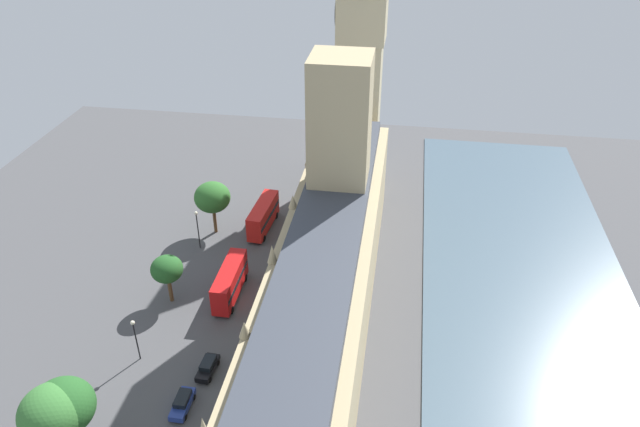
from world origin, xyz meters
TOP-DOWN VIEW (x-y plane):
  - ground_plane at (0.00, 0.00)m, footprint 138.88×138.88m
  - river_thames at (-30.16, 0.00)m, footprint 30.16×124.99m
  - parliament_building at (-1.99, -1.78)m, footprint 11.80×68.88m
  - clock_tower at (-2.01, -41.19)m, footprint 8.36×8.36m
  - double_decker_bus_by_river_gate at (11.84, -21.96)m, footprint 3.26×10.65m
  - double_decker_bus_leading at (12.43, -3.92)m, footprint 2.66×10.50m
  - car_black_far_end at (11.16, 10.75)m, footprint 1.97×4.48m
  - car_blue_midblock at (12.32, 16.55)m, footprint 1.85×4.61m
  - pedestrian_opposite_hall at (6.10, -3.38)m, footprint 0.65×0.56m
  - pedestrian_trailing at (6.14, 0.30)m, footprint 0.71×0.69m
  - plane_tree_kerbside at (21.36, 24.16)m, footprint 6.55×6.55m
  - plane_tree_corner at (21.85, 25.14)m, footprint 6.63×6.63m
  - plane_tree_under_trees at (20.55, -1.62)m, footprint 4.50×4.50m
  - plane_tree_near_tower at (19.62, -19.78)m, footprint 5.91×5.91m
  - street_lamp_slot_10 at (20.42, 9.90)m, footprint 0.56×0.56m
  - street_lamp_slot_11 at (20.76, -14.89)m, footprint 0.56×0.56m

SIDE VIEW (x-z plane):
  - ground_plane at x=0.00m, z-range 0.00..0.00m
  - river_thames at x=-30.16m, z-range 0.00..0.25m
  - pedestrian_opposite_hall at x=6.10m, z-range -0.08..1.58m
  - pedestrian_trailing at x=6.14m, z-range -0.09..1.62m
  - car_black_far_end at x=11.16m, z-range 0.02..1.76m
  - car_blue_midblock at x=12.32m, z-range 0.02..1.76m
  - double_decker_bus_by_river_gate at x=11.84m, z-range 0.26..5.01m
  - double_decker_bus_leading at x=12.43m, z-range 0.26..5.01m
  - street_lamp_slot_10 at x=20.42m, z-range 1.26..7.61m
  - street_lamp_slot_11 at x=20.76m, z-range 1.31..8.17m
  - plane_tree_under_trees at x=20.55m, z-range 1.79..9.31m
  - plane_tree_near_tower at x=19.62m, z-range 2.08..11.34m
  - plane_tree_kerbside at x=21.36m, z-range 2.31..12.57m
  - plane_tree_corner at x=21.85m, z-range 2.39..12.88m
  - parliament_building at x=-1.99m, z-range -7.58..25.82m
  - clock_tower at x=-2.01m, z-range 0.83..50.31m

